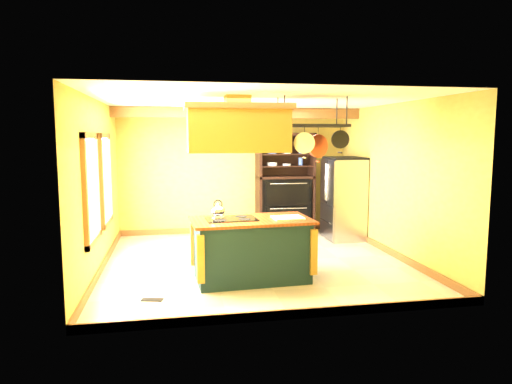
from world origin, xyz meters
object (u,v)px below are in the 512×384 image
object	(u,v)px
kitchen_island	(251,249)
range_hood	(237,127)
refrigerator	(343,200)
pot_rack	(312,132)
hutch	(285,194)

from	to	relation	value
kitchen_island	range_hood	bearing A→B (deg)	176.80
kitchen_island	refrigerator	distance (m)	3.34
pot_rack	hutch	distance (m)	3.48
kitchen_island	hutch	bearing A→B (deg)	64.61
range_hood	hutch	size ratio (longest dim) A/B	0.68
pot_rack	refrigerator	size ratio (longest dim) A/B	0.65
range_hood	refrigerator	size ratio (longest dim) A/B	0.90
pot_rack	range_hood	bearing A→B (deg)	-179.85
pot_rack	kitchen_island	bearing A→B (deg)	-179.86
kitchen_island	pot_rack	bearing A→B (deg)	-3.26
kitchen_island	pot_rack	size ratio (longest dim) A/B	1.67
kitchen_island	range_hood	distance (m)	1.80
kitchen_island	refrigerator	bearing A→B (deg)	41.88
refrigerator	hutch	xyz separation A→B (m)	(-1.05, 0.83, 0.05)
range_hood	hutch	world-z (taller)	range_hood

